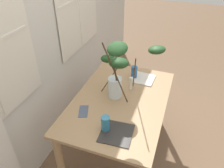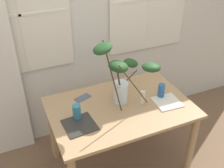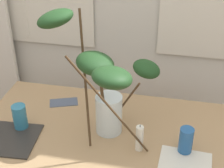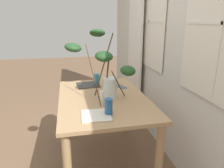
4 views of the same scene
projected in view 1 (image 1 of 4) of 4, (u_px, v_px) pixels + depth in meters
name	position (u px, v px, depth m)	size (l,w,h in m)	color
ground	(119.00, 150.00, 2.62)	(14.00, 14.00, 0.00)	brown
back_wall_with_windows	(39.00, 30.00, 2.06)	(5.12, 0.14, 2.75)	beige
dining_table	(120.00, 109.00, 2.25)	(1.32, 0.88, 0.77)	tan
vase_with_branches	(120.00, 70.00, 2.02)	(0.59, 0.67, 0.70)	silver
drinking_glass_blue_left	(105.00, 124.00, 1.81)	(0.07, 0.07, 0.14)	teal
drinking_glass_blue_right	(134.00, 72.00, 2.46)	(0.07, 0.07, 0.14)	#235693
plate_square_left	(116.00, 133.00, 1.81)	(0.26, 0.26, 0.01)	#2D2B28
plate_square_right	(143.00, 79.00, 2.47)	(0.24, 0.24, 0.01)	silver
napkin_folded	(83.00, 111.00, 2.03)	(0.16, 0.08, 0.00)	#4C566B
pillar_candle	(131.00, 83.00, 2.29)	(0.04, 0.04, 0.15)	silver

